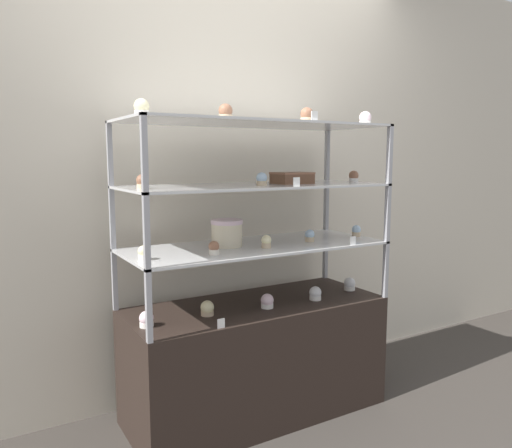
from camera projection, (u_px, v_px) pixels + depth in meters
ground_plane at (256, 412)px, 2.69m from camera, size 20.00×20.00×0.00m
back_wall at (219, 168)px, 2.87m from camera, size 8.00×0.05×2.60m
display_base at (256, 358)px, 2.65m from camera, size 1.35×0.54×0.60m
display_riser_lower at (256, 248)px, 2.57m from camera, size 1.35×0.54×0.31m
display_riser_middle at (256, 188)px, 2.53m from camera, size 1.35×0.54×0.31m
display_riser_upper at (256, 126)px, 2.49m from camera, size 1.35×0.54×0.31m
layer_cake_centerpiece at (227, 233)px, 2.52m from camera, size 0.16×0.16×0.14m
sheet_cake_frosted at (292, 178)px, 2.62m from camera, size 0.19×0.15×0.06m
cupcake_0 at (146, 320)px, 2.24m from camera, size 0.07×0.07×0.07m
cupcake_1 at (207, 309)px, 2.40m from camera, size 0.07×0.07×0.07m
cupcake_2 at (267, 301)px, 2.52m from camera, size 0.07×0.07×0.07m
cupcake_3 at (315, 294)px, 2.67m from camera, size 0.07×0.07×0.07m
cupcake_4 at (350, 284)px, 2.86m from camera, size 0.07×0.07×0.07m
price_tag_0 at (221, 323)px, 2.22m from camera, size 0.04×0.00×0.04m
cupcake_5 at (144, 253)px, 2.18m from camera, size 0.05×0.05×0.07m
cupcake_6 at (214, 248)px, 2.30m from camera, size 0.05×0.05×0.07m
cupcake_7 at (267, 242)px, 2.48m from camera, size 0.05×0.05×0.07m
cupcake_8 at (310, 236)px, 2.66m from camera, size 0.05×0.05×0.07m
cupcake_9 at (356, 231)px, 2.84m from camera, size 0.05×0.05×0.07m
price_tag_1 at (353, 241)px, 2.57m from camera, size 0.04×0.00×0.04m
cupcake_10 at (142, 182)px, 2.17m from camera, size 0.05×0.05×0.06m
cupcake_11 at (262, 179)px, 2.45m from camera, size 0.05×0.05×0.06m
cupcake_12 at (354, 177)px, 2.79m from camera, size 0.05×0.05×0.06m
price_tag_2 at (296, 182)px, 2.34m from camera, size 0.04×0.00×0.04m
cupcake_13 at (142, 108)px, 2.11m from camera, size 0.07×0.07×0.07m
cupcake_14 at (226, 112)px, 2.30m from camera, size 0.07×0.07×0.07m
cupcake_15 at (307, 115)px, 2.47m from camera, size 0.07×0.07×0.07m
cupcake_16 at (365, 119)px, 2.69m from camera, size 0.07×0.07×0.07m
price_tag_3 at (314, 116)px, 2.35m from camera, size 0.04×0.00×0.04m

